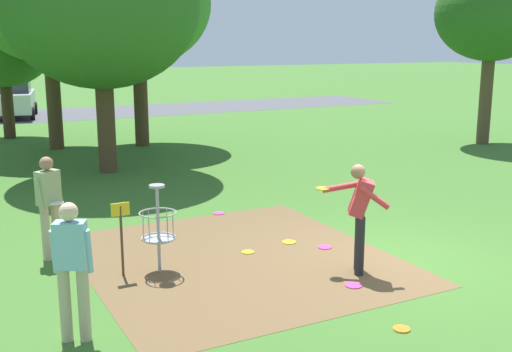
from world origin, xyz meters
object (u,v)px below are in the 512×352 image
Objects in this scene: tree_far_left at (492,14)px; tree_near_left at (2,45)px; frisbee_by_tee at (353,285)px; tree_near_right at (137,4)px; tree_mid_center at (47,0)px; tree_mid_left at (100,4)px; parked_car_center_left at (13,98)px; frisbee_near_basket at (219,213)px; disc_golf_basket at (154,225)px; player_waiting_left at (72,264)px; frisbee_scattered_a at (289,242)px; player_throwing at (359,211)px; frisbee_far_left at (248,252)px; frisbee_mid_grass at (401,329)px; player_foreground_watching at (49,202)px; frisbee_far_right at (325,247)px.

tree_near_left is at bearing 148.24° from tree_far_left.
tree_near_right reaches higher than frisbee_by_tee.
tree_near_right is 1.12× the size of tree_far_left.
tree_mid_center is at bearing -70.92° from tree_near_left.
parked_car_center_left is (-0.72, 14.81, -3.56)m from tree_mid_left.
frisbee_near_basket is 0.04× the size of tree_far_left.
disc_golf_basket is at bearing -93.41° from tree_mid_center.
player_waiting_left reaches higher than frisbee_scattered_a.
tree_far_left is (10.80, -5.19, -0.30)m from tree_near_right.
tree_near_left is at bearing 102.19° from tree_mid_left.
player_throwing is 4.36m from player_waiting_left.
tree_near_left reaches higher than player_waiting_left.
tree_far_left is (11.54, 8.16, 3.47)m from player_throwing.
frisbee_near_basket is at bearing 91.79° from frisbee_by_tee.
frisbee_near_basket is 10.50m from tree_near_right.
disc_golf_basket is 0.81× the size of player_throwing.
frisbee_scattered_a is 14.10m from tree_far_left.
player_throwing is 2.18m from frisbee_far_left.
frisbee_by_tee is 0.06× the size of parked_car_center_left.
tree_near_left is (-2.95, 15.52, 3.40)m from frisbee_scattered_a.
parked_car_center_left is at bearing 95.14° from player_throwing.
frisbee_mid_grass is at bearing -91.70° from frisbee_near_basket.
player_foreground_watching is at bearing -161.28° from frisbee_near_basket.
disc_golf_basket is 2.70m from frisbee_scattered_a.
frisbee_scattered_a is at bearing -81.91° from frisbee_near_basket.
tree_near_right is 2.85m from tree_mid_center.
player_waiting_left is 0.38× the size of parked_car_center_left.
tree_far_left is at bearing 35.77° from frisbee_by_tee.
disc_golf_basket is 3.52m from frisbee_near_basket.
disc_golf_basket is at bearing -88.64° from tree_near_left.
tree_far_left reaches higher than parked_car_center_left.
tree_near_left reaches higher than frisbee_near_basket.
frisbee_near_basket is (-0.53, 4.07, -0.98)m from player_throwing.
player_foreground_watching is at bearing -95.08° from parked_car_center_left.
disc_golf_basket is 0.21× the size of tree_mid_left.
frisbee_by_tee is 1.46m from frisbee_mid_grass.
frisbee_by_tee is 1.75m from frisbee_far_right.
frisbee_far_right is 14.02m from tree_far_left.
frisbee_far_left is 0.85× the size of frisbee_scattered_a.
player_throwing is 0.28× the size of tree_far_left.
frisbee_by_tee is at bearing -83.80° from tree_mid_left.
tree_near_left is at bearing 101.82° from frisbee_far_right.
tree_mid_center is at bearing 86.59° from disc_golf_basket.
player_foreground_watching is at bearing -114.69° from tree_near_right.
frisbee_near_basket is 4.51m from frisbee_by_tee.
frisbee_mid_grass is (-0.71, -1.86, -0.98)m from player_throwing.
parked_car_center_left reaches higher than frisbee_mid_grass.
player_foreground_watching is 3.15m from player_waiting_left.
tree_far_left is at bearing -5.60° from tree_mid_left.
disc_golf_basket is 13.22m from tree_mid_center.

